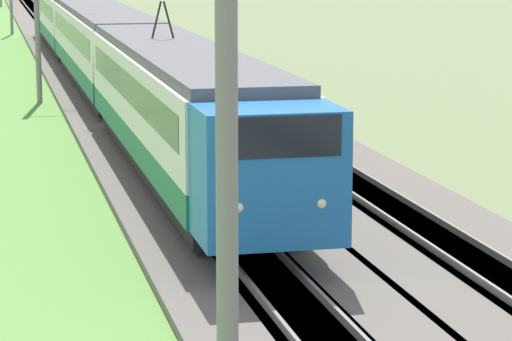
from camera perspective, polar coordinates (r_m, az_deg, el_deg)
ballast_main at (r=55.11m, az=-7.40°, el=3.96°), size 240.00×4.40×0.30m
ballast_adjacent at (r=55.67m, az=-3.07°, el=4.10°), size 240.00×4.40×0.30m
track_main at (r=55.11m, az=-7.40°, el=3.97°), size 240.00×1.57×0.45m
track_adjacent at (r=55.67m, az=-3.07°, el=4.11°), size 240.00×1.57×0.45m
passenger_train at (r=52.91m, az=-7.24°, el=5.98°), size 63.17×2.82×4.87m
catenary_mast_near at (r=11.76m, az=-1.09°, el=0.07°), size 0.22×2.56×8.44m
catenary_mast_mid at (r=49.60m, az=-10.23°, el=7.92°), size 0.22×2.56×8.26m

